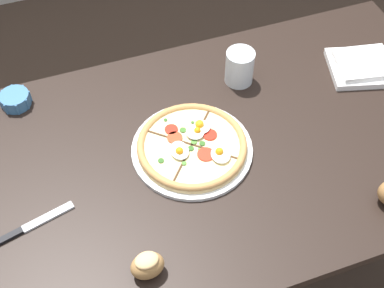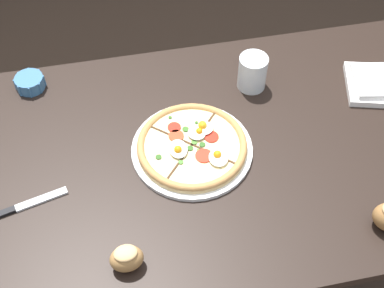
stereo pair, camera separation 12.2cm
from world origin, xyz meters
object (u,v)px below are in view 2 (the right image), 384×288
pizza (192,147)px  bread_piece_mid (127,258)px  knife_main (21,207)px  dining_table (221,170)px  napkin_folded (381,84)px  ramekin_bowl (30,82)px  water_glass (252,74)px

pizza → bread_piece_mid: bread_piece_mid is taller
pizza → knife_main: (-0.45, -0.09, -0.01)m
dining_table → pizza: bearing=171.6°
knife_main → napkin_folded: bearing=-2.4°
dining_table → bread_piece_mid: (-0.29, -0.28, 0.13)m
knife_main → pizza: bearing=-2.6°
bread_piece_mid → knife_main: 0.32m
pizza → napkin_folded: size_ratio=1.37×
ramekin_bowl → knife_main: ramekin_bowl is taller
dining_table → water_glass: bearing=57.6°
napkin_folded → dining_table: bearing=-165.3°
dining_table → bread_piece_mid: bread_piece_mid is taller
napkin_folded → water_glass: water_glass is taller
bread_piece_mid → dining_table: bearing=44.1°
water_glass → pizza: bearing=-136.8°
ramekin_bowl → bread_piece_mid: bread_piece_mid is taller
knife_main → bread_piece_mid: bearing=-54.9°
pizza → water_glass: (0.22, 0.21, 0.03)m
knife_main → dining_table: bearing=-5.6°
dining_table → ramekin_bowl: 0.61m
ramekin_bowl → bread_piece_mid: size_ratio=1.13×
water_glass → bread_piece_mid: bearing=-130.7°
dining_table → pizza: (-0.08, 0.01, 0.11)m
pizza → knife_main: pizza is taller
dining_table → napkin_folded: bearing=14.7°
bread_piece_mid → napkin_folded: bearing=27.4°
pizza → knife_main: 0.46m
dining_table → pizza: size_ratio=4.47×
bread_piece_mid → knife_main: (-0.24, 0.21, -0.03)m
napkin_folded → knife_main: 1.06m
dining_table → knife_main: knife_main is taller
pizza → water_glass: 0.30m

